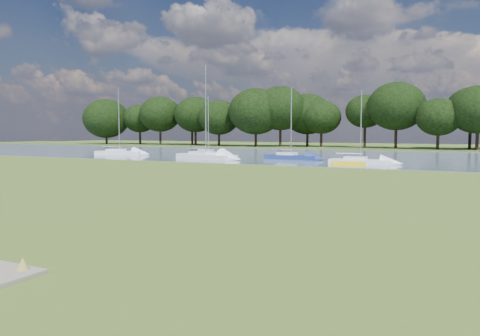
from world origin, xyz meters
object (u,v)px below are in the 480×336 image
at_px(sailboat_1, 360,160).
at_px(sailboat_3, 119,151).
at_px(sailboat_2, 290,155).
at_px(sailboat_4, 205,155).
at_px(sailboat_5, 208,152).
at_px(kayak, 348,163).

xyz_separation_m(sailboat_1, sailboat_3, (-34.04, 2.97, 0.06)).
height_order(sailboat_2, sailboat_3, sailboat_3).
height_order(sailboat_2, sailboat_4, sailboat_4).
bearing_deg(sailboat_2, sailboat_5, 165.28).
xyz_separation_m(sailboat_1, sailboat_5, (-22.77, 8.31, 0.04)).
height_order(kayak, sailboat_2, sailboat_2).
distance_m(sailboat_1, sailboat_5, 24.24).
height_order(sailboat_1, sailboat_2, sailboat_2).
distance_m(sailboat_1, sailboat_3, 34.17).
height_order(sailboat_1, sailboat_3, sailboat_3).
height_order(sailboat_1, sailboat_5, sailboat_5).
bearing_deg(sailboat_5, sailboat_2, -18.51).
bearing_deg(kayak, sailboat_2, 135.89).
bearing_deg(sailboat_5, sailboat_1, -19.46).
bearing_deg(sailboat_3, sailboat_1, -15.44).
bearing_deg(sailboat_4, sailboat_5, 134.24).
bearing_deg(sailboat_3, sailboat_4, -20.46).
relative_size(sailboat_1, sailboat_5, 0.91).
height_order(kayak, sailboat_4, sailboat_4).
bearing_deg(kayak, sailboat_4, 162.95).
bearing_deg(sailboat_3, kayak, -19.26).
bearing_deg(kayak, sailboat_1, 65.38).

